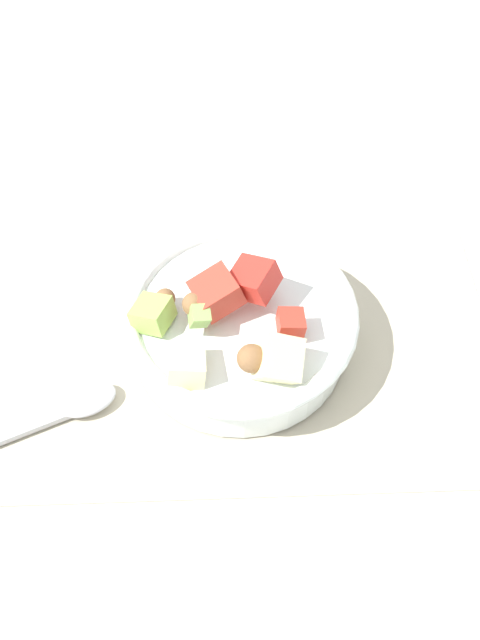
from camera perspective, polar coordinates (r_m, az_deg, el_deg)
The scene contains 4 objects.
ground_plane at distance 0.72m, azimuth 1.09°, elevation -2.68°, with size 2.40×2.40×0.00m, color silver.
placemat at distance 0.72m, azimuth 1.10°, elevation -2.54°, with size 0.49×0.31×0.01m, color #BCB299.
salad_bowl at distance 0.69m, azimuth -0.08°, elevation -0.40°, with size 0.23×0.23×0.11m.
serving_spoon at distance 0.70m, azimuth -14.98°, elevation -7.34°, with size 0.19×0.10×0.01m.
Camera 1 is at (-0.03, -0.40, 0.60)m, focal length 39.65 mm.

